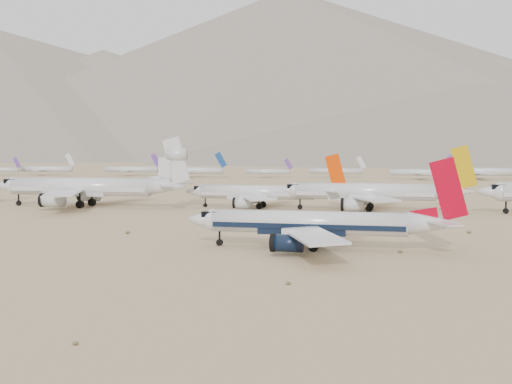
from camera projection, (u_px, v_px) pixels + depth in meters
ground at (256, 249)px, 110.87m from camera, size 7000.00×7000.00×0.00m
main_airliner at (320, 224)px, 110.62m from camera, size 45.50×44.44×16.06m
row2_gold_tail at (372, 192)px, 181.66m from camera, size 52.67×51.51×18.75m
row2_orange_tail at (263, 193)px, 189.74m from camera, size 45.74×44.74×16.31m
row2_white_trijet at (91, 187)px, 193.69m from camera, size 60.26×58.89×21.35m
distant_storage_row at (426, 172)px, 389.52m from camera, size 608.46×59.31×15.82m
mountain_range at (423, 85)px, 1685.10m from camera, size 7354.00×3024.00×470.00m
desert_scrub at (133, 273)px, 87.60m from camera, size 247.37×121.67×0.63m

